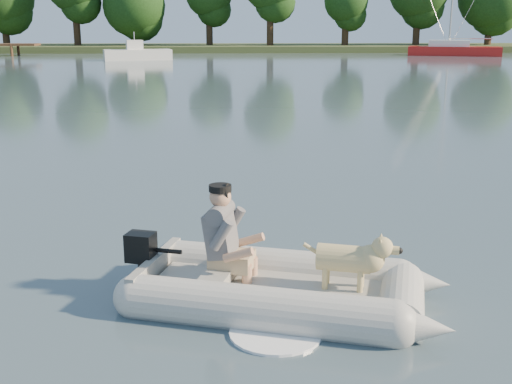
{
  "coord_description": "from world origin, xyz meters",
  "views": [
    {
      "loc": [
        0.05,
        -5.75,
        2.7
      ],
      "look_at": [
        0.3,
        1.66,
        0.75
      ],
      "focal_mm": 45.0,
      "sensor_mm": 36.0,
      "label": 1
    }
  ],
  "objects_px": {
    "dinghy": "(283,253)",
    "dog": "(344,263)",
    "man": "(223,230)",
    "sailboat": "(453,50)",
    "motorboat": "(137,47)"
  },
  "relations": [
    {
      "from": "dinghy",
      "to": "dog",
      "type": "distance_m",
      "value": 0.59
    },
    {
      "from": "dog",
      "to": "man",
      "type": "bearing_deg",
      "value": 180.0
    },
    {
      "from": "man",
      "to": "sailboat",
      "type": "bearing_deg",
      "value": 84.95
    },
    {
      "from": "dog",
      "to": "motorboat",
      "type": "bearing_deg",
      "value": 116.53
    },
    {
      "from": "dinghy",
      "to": "sailboat",
      "type": "relative_size",
      "value": 0.41
    },
    {
      "from": "man",
      "to": "dog",
      "type": "relative_size",
      "value": 1.16
    },
    {
      "from": "man",
      "to": "motorboat",
      "type": "xyz_separation_m",
      "value": [
        -7.21,
        44.17,
        0.3
      ]
    },
    {
      "from": "dog",
      "to": "motorboat",
      "type": "relative_size",
      "value": 0.16
    },
    {
      "from": "man",
      "to": "motorboat",
      "type": "relative_size",
      "value": 0.19
    },
    {
      "from": "sailboat",
      "to": "man",
      "type": "bearing_deg",
      "value": -92.46
    },
    {
      "from": "man",
      "to": "dog",
      "type": "distance_m",
      "value": 1.24
    },
    {
      "from": "dinghy",
      "to": "dog",
      "type": "relative_size",
      "value": 5.21
    },
    {
      "from": "dinghy",
      "to": "motorboat",
      "type": "bearing_deg",
      "value": 115.83
    },
    {
      "from": "dog",
      "to": "sailboat",
      "type": "bearing_deg",
      "value": 86.23
    },
    {
      "from": "man",
      "to": "sailboat",
      "type": "height_order",
      "value": "sailboat"
    }
  ]
}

